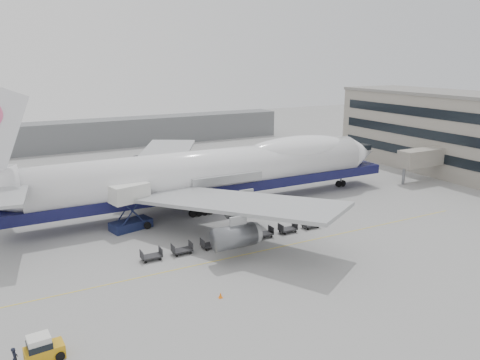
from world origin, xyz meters
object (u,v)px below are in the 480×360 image
airliner (215,171)px  catering_truck (130,204)px  ground_worker (15,358)px  baggage_tug (42,349)px

airliner → catering_truck: (-14.04, -3.48, -2.17)m
airliner → ground_worker: bearing=-136.2°
catering_truck → ground_worker: size_ratio=3.53×
catering_truck → ground_worker: bearing=-135.6°
catering_truck → baggage_tug: (-13.37, -24.45, -2.55)m
airliner → baggage_tug: 39.41m
airliner → catering_truck: bearing=-166.1°
airliner → ground_worker: size_ratio=38.38×
airliner → ground_worker: airliner is taller
catering_truck → ground_worker: 29.09m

